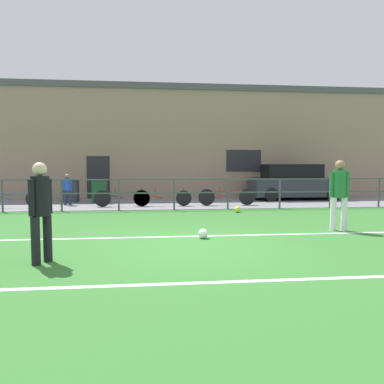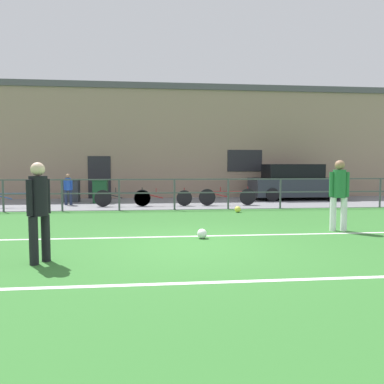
% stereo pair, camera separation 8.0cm
% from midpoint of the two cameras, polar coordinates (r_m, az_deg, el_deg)
% --- Properties ---
extents(ground, '(60.00, 44.00, 0.04)m').
position_cam_midpoint_polar(ground, '(7.43, 0.03, -8.57)').
color(ground, '#33702D').
extents(field_line_touchline, '(36.00, 0.11, 0.00)m').
position_cam_midpoint_polar(field_line_touchline, '(8.36, -0.64, -6.99)').
color(field_line_touchline, white).
rests_on(field_line_touchline, ground).
extents(field_line_hash, '(36.00, 0.11, 0.00)m').
position_cam_midpoint_polar(field_line_hash, '(5.16, 2.77, -14.05)').
color(field_line_hash, white).
rests_on(field_line_hash, ground).
extents(pavement_strip, '(48.00, 5.00, 0.02)m').
position_cam_midpoint_polar(pavement_strip, '(15.81, -3.10, -1.72)').
color(pavement_strip, slate).
rests_on(pavement_strip, ground).
extents(perimeter_fence, '(36.07, 0.07, 1.15)m').
position_cam_midpoint_polar(perimeter_fence, '(13.26, -2.60, 0.36)').
color(perimeter_fence, '#474C51').
rests_on(perimeter_fence, ground).
extents(clubhouse_facade, '(28.00, 2.56, 5.71)m').
position_cam_midpoint_polar(clubhouse_facade, '(19.46, -3.65, 7.79)').
color(clubhouse_facade, gray).
rests_on(clubhouse_facade, ground).
extents(player_goalkeeper, '(0.29, 0.41, 1.67)m').
position_cam_midpoint_polar(player_goalkeeper, '(6.46, -22.64, -2.08)').
color(player_goalkeeper, black).
rests_on(player_goalkeeper, ground).
extents(player_striker, '(0.48, 0.31, 1.76)m').
position_cam_midpoint_polar(player_striker, '(9.69, 22.36, 0.17)').
color(player_striker, white).
rests_on(player_striker, ground).
extents(soccer_ball_match, '(0.22, 0.22, 0.22)m').
position_cam_midpoint_polar(soccer_ball_match, '(12.71, 7.39, -2.72)').
color(soccer_ball_match, '#E5E04C').
rests_on(soccer_ball_match, ground).
extents(soccer_ball_spare, '(0.22, 0.22, 0.22)m').
position_cam_midpoint_polar(soccer_ball_spare, '(8.11, 1.87, -6.57)').
color(soccer_ball_spare, white).
rests_on(soccer_ball_spare, ground).
extents(spectator_child, '(0.35, 0.22, 1.28)m').
position_cam_midpoint_polar(spectator_child, '(15.62, -18.78, 0.70)').
color(spectator_child, '#232D4C').
rests_on(spectator_child, pavement_strip).
extents(parked_car_red, '(4.32, 1.93, 1.68)m').
position_cam_midpoint_polar(parked_car_red, '(18.03, 16.07, 1.40)').
color(parked_car_red, '#282D38').
rests_on(parked_car_red, pavement_strip).
extents(bicycle_parked_0, '(2.29, 0.04, 0.73)m').
position_cam_midpoint_polar(bicycle_parked_0, '(14.47, -4.38, -0.92)').
color(bicycle_parked_0, black).
rests_on(bicycle_parked_0, pavement_strip).
extents(bicycle_parked_1, '(2.38, 0.04, 0.76)m').
position_cam_midpoint_polar(bicycle_parked_1, '(15.45, -26.32, -0.95)').
color(bicycle_parked_1, black).
rests_on(bicycle_parked_1, pavement_strip).
extents(bicycle_parked_2, '(2.19, 0.04, 0.76)m').
position_cam_midpoint_polar(bicycle_parked_2, '(14.52, -10.71, -0.90)').
color(bicycle_parked_2, black).
rests_on(bicycle_parked_2, pavement_strip).
extents(bicycle_parked_3, '(2.35, 0.04, 0.76)m').
position_cam_midpoint_polar(bicycle_parked_3, '(14.76, 5.75, -0.74)').
color(bicycle_parked_3, black).
rests_on(bicycle_parked_3, pavement_strip).
extents(trash_bin_0, '(0.64, 0.54, 1.03)m').
position_cam_midpoint_polar(trash_bin_0, '(16.15, -14.07, 0.17)').
color(trash_bin_0, '#194C28').
rests_on(trash_bin_0, pavement_strip).
extents(trash_bin_1, '(0.68, 0.57, 1.01)m').
position_cam_midpoint_polar(trash_bin_1, '(16.90, -18.28, 0.23)').
color(trash_bin_1, '#33383D').
rests_on(trash_bin_1, pavement_strip).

